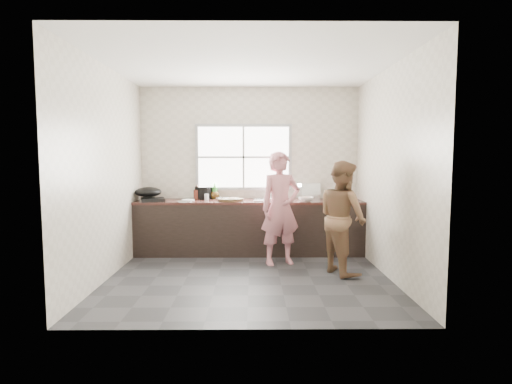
{
  "coord_description": "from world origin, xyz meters",
  "views": [
    {
      "loc": [
        0.05,
        -5.08,
        1.55
      ],
      "look_at": [
        0.1,
        0.65,
        1.05
      ],
      "focal_mm": 28.0,
      "sensor_mm": 36.0,
      "label": 1
    }
  ],
  "objects_px": {
    "plate_food": "(188,200)",
    "cutting_board": "(231,200)",
    "pot_lid_right": "(189,198)",
    "bottle_brown_tall": "(197,193)",
    "person_side": "(342,217)",
    "dish_rack": "(307,191)",
    "bowl_held": "(269,199)",
    "bowl_crabs": "(306,200)",
    "wok": "(148,192)",
    "woman": "(281,212)",
    "pot_lid_left": "(184,201)",
    "black_pot": "(203,193)",
    "bottle_brown_short": "(215,194)",
    "glass_jar": "(207,197)",
    "bowl_mince": "(232,200)",
    "burner": "(153,200)"
  },
  "relations": [
    {
      "from": "bottle_brown_tall",
      "to": "dish_rack",
      "type": "relative_size",
      "value": 0.59
    },
    {
      "from": "pot_lid_right",
      "to": "plate_food",
      "type": "bearing_deg",
      "value": -84.08
    },
    {
      "from": "glass_jar",
      "to": "wok",
      "type": "xyz_separation_m",
      "value": [
        -0.92,
        -0.07,
        0.09
      ]
    },
    {
      "from": "black_pot",
      "to": "plate_food",
      "type": "height_order",
      "value": "black_pot"
    },
    {
      "from": "plate_food",
      "to": "cutting_board",
      "type": "bearing_deg",
      "value": -4.41
    },
    {
      "from": "bottle_brown_short",
      "to": "glass_jar",
      "type": "xyz_separation_m",
      "value": [
        -0.11,
        -0.21,
        -0.04
      ]
    },
    {
      "from": "pot_lid_left",
      "to": "bottle_brown_short",
      "type": "bearing_deg",
      "value": 45.56
    },
    {
      "from": "glass_jar",
      "to": "dish_rack",
      "type": "height_order",
      "value": "dish_rack"
    },
    {
      "from": "bowl_crabs",
      "to": "bowl_held",
      "type": "height_order",
      "value": "bowl_held"
    },
    {
      "from": "pot_lid_right",
      "to": "cutting_board",
      "type": "bearing_deg",
      "value": -24.57
    },
    {
      "from": "bottle_brown_short",
      "to": "wok",
      "type": "xyz_separation_m",
      "value": [
        -1.03,
        -0.28,
        0.05
      ]
    },
    {
      "from": "plate_food",
      "to": "pot_lid_left",
      "type": "relative_size",
      "value": 0.85
    },
    {
      "from": "woman",
      "to": "bottle_brown_tall",
      "type": "height_order",
      "value": "woman"
    },
    {
      "from": "plate_food",
      "to": "glass_jar",
      "type": "distance_m",
      "value": 0.3
    },
    {
      "from": "person_side",
      "to": "dish_rack",
      "type": "height_order",
      "value": "person_side"
    },
    {
      "from": "plate_food",
      "to": "bottle_brown_short",
      "type": "relative_size",
      "value": 1.18
    },
    {
      "from": "woman",
      "to": "bottle_brown_short",
      "type": "xyz_separation_m",
      "value": [
        -1.03,
        0.89,
        0.19
      ]
    },
    {
      "from": "plate_food",
      "to": "dish_rack",
      "type": "bearing_deg",
      "value": 7.19
    },
    {
      "from": "person_side",
      "to": "bowl_crabs",
      "type": "bearing_deg",
      "value": 0.21
    },
    {
      "from": "black_pot",
      "to": "glass_jar",
      "type": "height_order",
      "value": "black_pot"
    },
    {
      "from": "cutting_board",
      "to": "bowl_held",
      "type": "relative_size",
      "value": 2.04
    },
    {
      "from": "bowl_held",
      "to": "dish_rack",
      "type": "bearing_deg",
      "value": 29.29
    },
    {
      "from": "bowl_mince",
      "to": "dish_rack",
      "type": "bearing_deg",
      "value": 15.59
    },
    {
      "from": "bowl_held",
      "to": "pot_lid_left",
      "type": "height_order",
      "value": "bowl_held"
    },
    {
      "from": "cutting_board",
      "to": "bottle_brown_tall",
      "type": "relative_size",
      "value": 1.95
    },
    {
      "from": "bottle_brown_short",
      "to": "bottle_brown_tall",
      "type": "bearing_deg",
      "value": -167.14
    },
    {
      "from": "bottle_brown_short",
      "to": "pot_lid_left",
      "type": "height_order",
      "value": "bottle_brown_short"
    },
    {
      "from": "bowl_held",
      "to": "plate_food",
      "type": "distance_m",
      "value": 1.29
    },
    {
      "from": "bowl_mince",
      "to": "cutting_board",
      "type": "bearing_deg",
      "value": 111.22
    },
    {
      "from": "pot_lid_left",
      "to": "wok",
      "type": "bearing_deg",
      "value": 165.36
    },
    {
      "from": "bowl_held",
      "to": "black_pot",
      "type": "xyz_separation_m",
      "value": [
        -1.08,
        0.39,
        0.07
      ]
    },
    {
      "from": "bowl_mince",
      "to": "black_pot",
      "type": "relative_size",
      "value": 0.7
    },
    {
      "from": "bowl_crabs",
      "to": "bottle_brown_tall",
      "type": "relative_size",
      "value": 0.91
    },
    {
      "from": "pot_lid_left",
      "to": "bowl_crabs",
      "type": "bearing_deg",
      "value": 0.0
    },
    {
      "from": "cutting_board",
      "to": "pot_lid_right",
      "type": "xyz_separation_m",
      "value": [
        -0.71,
        0.32,
        -0.01
      ]
    },
    {
      "from": "person_side",
      "to": "burner",
      "type": "distance_m",
      "value": 2.94
    },
    {
      "from": "bowl_crabs",
      "to": "glass_jar",
      "type": "bearing_deg",
      "value": 171.82
    },
    {
      "from": "wok",
      "to": "bowl_crabs",
      "type": "bearing_deg",
      "value": -3.59
    },
    {
      "from": "cutting_board",
      "to": "pot_lid_right",
      "type": "distance_m",
      "value": 0.78
    },
    {
      "from": "woman",
      "to": "bowl_crabs",
      "type": "height_order",
      "value": "woman"
    },
    {
      "from": "wok",
      "to": "pot_lid_left",
      "type": "height_order",
      "value": "wok"
    },
    {
      "from": "dish_rack",
      "to": "pot_lid_right",
      "type": "xyz_separation_m",
      "value": [
        -1.96,
        0.03,
        -0.13
      ]
    },
    {
      "from": "pot_lid_right",
      "to": "woman",
      "type": "bearing_deg",
      "value": -31.4
    },
    {
      "from": "bowl_crabs",
      "to": "wok",
      "type": "distance_m",
      "value": 2.5
    },
    {
      "from": "pot_lid_left",
      "to": "cutting_board",
      "type": "bearing_deg",
      "value": 9.17
    },
    {
      "from": "plate_food",
      "to": "glass_jar",
      "type": "relative_size",
      "value": 2.01
    },
    {
      "from": "bowl_mince",
      "to": "wok",
      "type": "distance_m",
      "value": 1.34
    },
    {
      "from": "person_side",
      "to": "black_pot",
      "type": "relative_size",
      "value": 5.34
    },
    {
      "from": "bowl_crabs",
      "to": "bottle_brown_tall",
      "type": "bearing_deg",
      "value": 167.9
    },
    {
      "from": "black_pot",
      "to": "dish_rack",
      "type": "distance_m",
      "value": 1.72
    }
  ]
}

